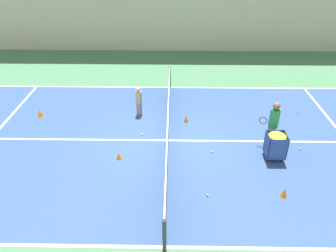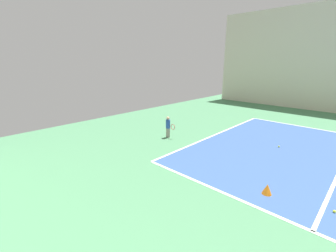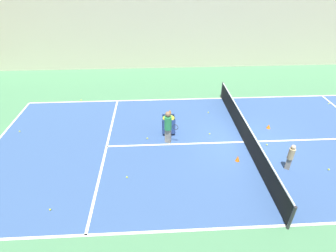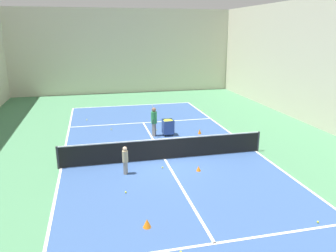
% 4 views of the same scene
% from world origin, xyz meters
% --- Properties ---
extents(line_baseline_near, '(9.44, 0.10, 0.00)m').
position_xyz_m(line_baseline_near, '(0.00, -11.95, 0.01)').
color(line_baseline_near, white).
rests_on(line_baseline_near, ground).
extents(player_near_baseline, '(0.22, 0.54, 1.08)m').
position_xyz_m(player_near_baseline, '(2.17, -13.47, 0.62)').
color(player_near_baseline, gray).
rests_on(player_near_baseline, ground).
extents(training_cone_2, '(0.28, 0.28, 0.31)m').
position_xyz_m(training_cone_2, '(3.90, -7.91, 0.16)').
color(training_cone_2, orange).
rests_on(training_cone_2, ground).
extents(tennis_ball_3, '(0.07, 0.07, 0.07)m').
position_xyz_m(tennis_ball_3, '(-0.24, -8.91, 0.04)').
color(tennis_ball_3, yellow).
rests_on(tennis_ball_3, ground).
extents(tennis_ball_4, '(0.07, 0.07, 0.07)m').
position_xyz_m(tennis_ball_4, '(3.57, -6.33, 0.04)').
color(tennis_ball_4, yellow).
rests_on(tennis_ball_4, ground).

